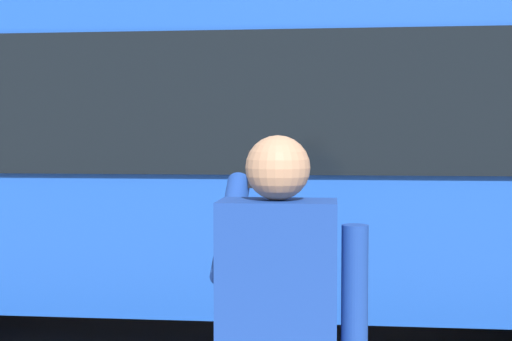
# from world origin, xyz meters

# --- Properties ---
(ground_plane) EXTENTS (60.00, 60.00, 0.00)m
(ground_plane) POSITION_xyz_m (0.00, 0.00, 0.00)
(ground_plane) COLOR #2B2B2D
(red_bus) EXTENTS (9.05, 2.54, 3.08)m
(red_bus) POSITION_xyz_m (1.07, 0.30, 1.68)
(red_bus) COLOR #1947AD
(red_bus) RESTS_ON ground_plane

